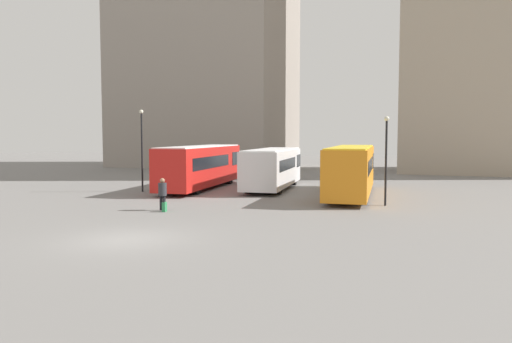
{
  "coord_description": "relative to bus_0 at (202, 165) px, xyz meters",
  "views": [
    {
      "loc": [
        11.02,
        -15.77,
        3.93
      ],
      "look_at": [
        1.38,
        10.33,
        1.92
      ],
      "focal_mm": 35.0,
      "sensor_mm": 36.0,
      "label": 1
    }
  ],
  "objects": [
    {
      "name": "lamp_post_0",
      "position": [
        -2.87,
        -3.54,
        1.64
      ],
      "size": [
        0.28,
        0.28,
        5.72
      ],
      "color": "black",
      "rests_on": "ground_plane"
    },
    {
      "name": "suitcase",
      "position": [
        3.38,
        -11.12,
        -1.47
      ],
      "size": [
        0.24,
        0.37,
        0.72
      ],
      "rotation": [
        0.0,
        0.0,
        1.78
      ],
      "color": "#28844C",
      "rests_on": "ground_plane"
    },
    {
      "name": "lamp_post_1",
      "position": [
        13.86,
        -4.86,
        1.26
      ],
      "size": [
        0.28,
        0.28,
        5.01
      ],
      "color": "black",
      "rests_on": "ground_plane"
    },
    {
      "name": "ground_plane",
      "position": [
        5.64,
        -17.66,
        -1.73
      ],
      "size": [
        160.0,
        160.0,
        0.0
      ],
      "primitive_type": "plane",
      "color": "slate"
    },
    {
      "name": "bus_0",
      "position": [
        0.0,
        0.0,
        0.0
      ],
      "size": [
        3.88,
        12.49,
        3.16
      ],
      "rotation": [
        0.0,
        0.0,
        1.68
      ],
      "color": "red",
      "rests_on": "ground_plane"
    },
    {
      "name": "bus_2",
      "position": [
        11.27,
        -0.76,
        0.03
      ],
      "size": [
        3.67,
        12.57,
        3.22
      ],
      "rotation": [
        0.0,
        0.0,
        1.67
      ],
      "color": "orange",
      "rests_on": "ground_plane"
    },
    {
      "name": "traveler",
      "position": [
        3.05,
        -10.73,
        -0.71
      ],
      "size": [
        0.52,
        0.52,
        1.7
      ],
      "rotation": [
        0.0,
        0.0,
        1.78
      ],
      "color": "black",
      "rests_on": "ground_plane"
    },
    {
      "name": "building_block_left",
      "position": [
        -11.88,
        25.08,
        18.39
      ],
      "size": [
        21.08,
        14.68,
        40.24
      ],
      "color": "gray",
      "rests_on": "ground_plane"
    },
    {
      "name": "trash_bin",
      "position": [
        -2.58,
        -2.6,
        -1.3
      ],
      "size": [
        0.52,
        0.52,
        0.85
      ],
      "color": "#47474C",
      "rests_on": "ground_plane"
    },
    {
      "name": "bus_1",
      "position": [
        5.12,
        1.46,
        -0.12
      ],
      "size": [
        3.84,
        10.57,
        2.95
      ],
      "rotation": [
        0.0,
        0.0,
        1.69
      ],
      "color": "silver",
      "rests_on": "ground_plane"
    }
  ]
}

